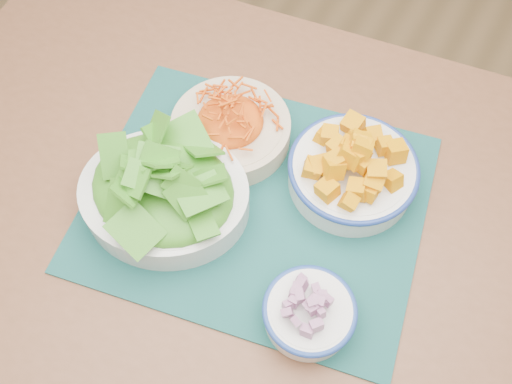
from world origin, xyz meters
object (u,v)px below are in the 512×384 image
(placemat, at_px, (256,202))
(carrot_bowl, at_px, (231,125))
(table, at_px, (252,229))
(lettuce_bowl, at_px, (163,188))
(squash_bowl, at_px, (354,168))
(onion_bowl, at_px, (309,311))

(placemat, xyz_separation_m, carrot_bowl, (-0.09, 0.08, 0.04))
(table, relative_size, placemat, 2.58)
(lettuce_bowl, bearing_deg, squash_bowl, 17.29)
(placemat, xyz_separation_m, squash_bowl, (0.11, 0.10, 0.05))
(squash_bowl, height_order, onion_bowl, squash_bowl)
(table, height_order, lettuce_bowl, lettuce_bowl)
(lettuce_bowl, relative_size, onion_bowl, 2.44)
(onion_bowl, bearing_deg, table, 142.46)
(placemat, bearing_deg, carrot_bowl, 127.28)
(carrot_bowl, bearing_deg, lettuce_bowl, -97.35)
(table, relative_size, carrot_bowl, 5.49)
(squash_bowl, relative_size, onion_bowl, 1.79)
(squash_bowl, bearing_deg, carrot_bowl, -174.41)
(squash_bowl, bearing_deg, placemat, -137.10)
(table, xyz_separation_m, onion_bowl, (0.16, -0.12, 0.13))
(carrot_bowl, relative_size, squash_bowl, 1.04)
(squash_bowl, distance_m, onion_bowl, 0.23)
(carrot_bowl, distance_m, lettuce_bowl, 0.16)
(table, height_order, carrot_bowl, carrot_bowl)
(carrot_bowl, xyz_separation_m, squash_bowl, (0.21, 0.02, 0.01))
(squash_bowl, height_order, lettuce_bowl, lettuce_bowl)
(placemat, distance_m, onion_bowl, 0.20)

